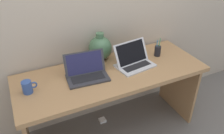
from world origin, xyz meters
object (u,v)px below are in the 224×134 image
at_px(green_vase, 100,48).
at_px(power_brick, 102,120).
at_px(coffee_mug, 27,87).
at_px(pen_cup, 158,51).
at_px(laptop_right, 133,60).
at_px(laptop_left, 86,71).

xyz_separation_m(green_vase, power_brick, (-0.04, -0.10, -0.84)).
bearing_deg(power_brick, coffee_mug, -167.90).
bearing_deg(coffee_mug, pen_cup, 2.97).
relative_size(laptop_right, green_vase, 1.37).
relative_size(laptop_left, power_brick, 5.23).
xyz_separation_m(laptop_left, pen_cup, (0.77, 0.05, -0.00)).
distance_m(laptop_right, power_brick, 0.83).
distance_m(laptop_right, coffee_mug, 0.94).
relative_size(pen_cup, power_brick, 2.67).
bearing_deg(pen_cup, power_brick, 172.23).
relative_size(coffee_mug, power_brick, 1.67).
xyz_separation_m(laptop_left, laptop_right, (0.46, -0.01, 0.00)).
relative_size(laptop_right, pen_cup, 1.97).
distance_m(coffee_mug, power_brick, 1.03).
bearing_deg(laptop_right, green_vase, 133.77).
distance_m(laptop_left, pen_cup, 0.77).
height_order(laptop_right, green_vase, green_vase).
xyz_separation_m(laptop_left, power_brick, (0.19, 0.13, -0.77)).
bearing_deg(coffee_mug, green_vase, 19.17).
bearing_deg(power_brick, pen_cup, -7.77).
distance_m(laptop_right, pen_cup, 0.31).
bearing_deg(laptop_left, power_brick, 34.66).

